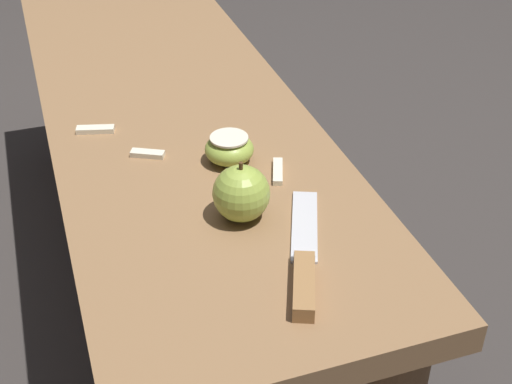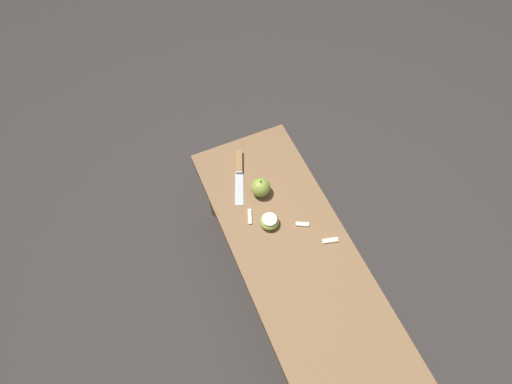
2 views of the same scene
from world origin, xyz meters
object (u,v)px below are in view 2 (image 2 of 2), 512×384
at_px(knife, 239,169).
at_px(apple_cut, 269,221).
at_px(wooden_bench, 306,285).
at_px(apple_whole, 261,187).

height_order(knife, apple_cut, apple_cut).
distance_m(knife, apple_cut, 0.26).
relative_size(wooden_bench, knife, 5.48).
relative_size(knife, apple_cut, 3.35).
bearing_deg(knife, apple_cut, 24.95).
relative_size(apple_whole, apple_cut, 1.18).
xyz_separation_m(apple_whole, apple_cut, (0.13, -0.02, -0.02)).
bearing_deg(knife, wooden_bench, 28.17).
bearing_deg(wooden_bench, apple_whole, -177.81).
xyz_separation_m(wooden_bench, apple_whole, (-0.38, -0.01, 0.12)).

